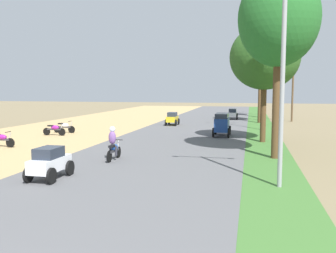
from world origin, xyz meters
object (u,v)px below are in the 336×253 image
object	(u,v)px
parked_motorbike_fifth	(1,139)
median_tree_third	(261,58)
car_van_blue	(222,123)
utility_pole_near	(293,82)
median_tree_second	(265,57)
streetlamp_farthest	(259,83)
streetlamp_mid	(264,73)
motorbike_ahead_third	(113,144)
median_tree_fourth	(262,61)
car_hatchback_yellow	(172,118)
car_sedan_silver	(233,113)
car_hatchback_white	(50,162)
parked_motorbike_seventh	(65,127)
median_tree_nearest	(279,19)
streetlamp_far	(261,76)
parked_motorbike_sixth	(54,129)
streetlamp_near	(283,69)

from	to	relation	value
parked_motorbike_fifth	median_tree_third	bearing A→B (deg)	52.15
car_van_blue	utility_pole_near	bearing A→B (deg)	66.37
median_tree_second	streetlamp_farthest	xyz separation A→B (m)	(0.24, 26.37, -1.27)
parked_motorbike_fifth	streetlamp_farthest	distance (m)	35.72
streetlamp_mid	motorbike_ahead_third	bearing A→B (deg)	-115.88
median_tree_fourth	car_hatchback_yellow	world-z (taller)	median_tree_fourth
car_sedan_silver	parked_motorbike_fifth	bearing A→B (deg)	-118.14
car_hatchback_white	median_tree_third	bearing A→B (deg)	72.35
parked_motorbike_seventh	median_tree_nearest	size ratio (longest dim) A/B	0.20
parked_motorbike_seventh	median_tree_fourth	distance (m)	25.99
parked_motorbike_seventh	streetlamp_far	xyz separation A→B (m)	(15.29, 15.47, 4.32)
car_van_blue	streetlamp_farthest	bearing A→B (deg)	82.76
parked_motorbike_fifth	streetlamp_mid	xyz separation A→B (m)	(15.47, 12.90, 4.27)
parked_motorbike_sixth	median_tree_third	bearing A→B (deg)	42.94
parked_motorbike_sixth	streetlamp_farthest	world-z (taller)	streetlamp_farthest
parked_motorbike_fifth	streetlamp_far	bearing A→B (deg)	55.89
parked_motorbike_seventh	motorbike_ahead_third	size ratio (longest dim) A/B	1.00
motorbike_ahead_third	median_tree_third	bearing A→B (deg)	71.75
parked_motorbike_seventh	motorbike_ahead_third	distance (m)	12.58
car_hatchback_yellow	motorbike_ahead_third	world-z (taller)	motorbike_ahead_third
parked_motorbike_fifth	motorbike_ahead_third	bearing A→B (deg)	-17.24
car_hatchback_white	streetlamp_mid	bearing A→B (deg)	66.39
streetlamp_farthest	car_van_blue	size ratio (longest dim) A/B	2.99
parked_motorbike_seventh	parked_motorbike_fifth	bearing A→B (deg)	-91.40
parked_motorbike_sixth	utility_pole_near	bearing A→B (deg)	42.15
streetlamp_near	car_van_blue	distance (m)	14.36
car_sedan_silver	median_tree_fourth	bearing A→B (deg)	51.39
utility_pole_near	streetlamp_mid	bearing A→B (deg)	-109.06
parked_motorbike_fifth	car_hatchback_white	world-z (taller)	car_hatchback_white
median_tree_third	car_van_blue	size ratio (longest dim) A/B	3.48
median_tree_fourth	streetlamp_mid	bearing A→B (deg)	-90.72
parked_motorbike_fifth	median_tree_nearest	distance (m)	16.87
utility_pole_near	streetlamp_farthest	bearing A→B (deg)	109.09
median_tree_third	streetlamp_mid	xyz separation A→B (m)	(0.14, -6.82, -1.76)
parked_motorbike_fifth	utility_pole_near	size ratio (longest dim) A/B	0.22
streetlamp_farthest	motorbike_ahead_third	distance (m)	35.43
motorbike_ahead_third	median_tree_second	bearing A→B (deg)	48.30
median_tree_second	car_sedan_silver	bearing A→B (deg)	98.92
median_tree_second	car_hatchback_white	world-z (taller)	median_tree_second
parked_motorbike_seventh	median_tree_nearest	xyz separation A→B (m)	(15.47, -7.48, 6.31)
streetlamp_near	motorbike_ahead_third	size ratio (longest dim) A/B	3.95
streetlamp_near	car_hatchback_yellow	size ratio (longest dim) A/B	3.55
median_tree_second	car_van_blue	bearing A→B (deg)	140.68
streetlamp_far	car_van_blue	world-z (taller)	streetlamp_far
streetlamp_far	car_hatchback_white	size ratio (longest dim) A/B	4.20
median_tree_fourth	streetlamp_farthest	xyz separation A→B (m)	(-0.18, 4.70, -2.57)
streetlamp_near	car_hatchback_yellow	xyz separation A→B (m)	(-8.25, 20.80, -3.45)
car_van_blue	median_tree_second	bearing A→B (deg)	-39.32
car_hatchback_yellow	car_sedan_silver	bearing A→B (deg)	57.53
parked_motorbike_sixth	motorbike_ahead_third	world-z (taller)	motorbike_ahead_third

